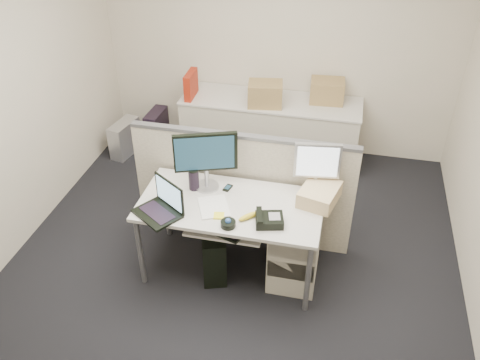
% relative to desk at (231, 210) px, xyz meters
% --- Properties ---
extents(floor, '(4.00, 4.50, 0.01)m').
position_rel_desk_xyz_m(floor, '(0.00, 0.00, -0.67)').
color(floor, black).
rests_on(floor, ground).
extents(wall_back, '(4.00, 0.02, 2.70)m').
position_rel_desk_xyz_m(wall_back, '(0.00, 2.25, 0.69)').
color(wall_back, beige).
rests_on(wall_back, ground).
extents(desk, '(1.50, 0.75, 0.73)m').
position_rel_desk_xyz_m(desk, '(0.00, 0.00, 0.00)').
color(desk, silver).
rests_on(desk, floor).
extents(keyboard_tray, '(0.62, 0.32, 0.02)m').
position_rel_desk_xyz_m(keyboard_tray, '(0.00, -0.18, -0.04)').
color(keyboard_tray, silver).
rests_on(keyboard_tray, desk).
extents(drawer_pedestal, '(0.40, 0.55, 0.65)m').
position_rel_desk_xyz_m(drawer_pedestal, '(0.55, 0.05, -0.34)').
color(drawer_pedestal, beige).
rests_on(drawer_pedestal, floor).
extents(cubicle_partition, '(2.00, 0.06, 1.10)m').
position_rel_desk_xyz_m(cubicle_partition, '(0.00, 0.45, -0.11)').
color(cubicle_partition, beige).
rests_on(cubicle_partition, floor).
extents(back_counter, '(2.00, 0.60, 0.72)m').
position_rel_desk_xyz_m(back_counter, '(0.00, 1.93, -0.30)').
color(back_counter, beige).
rests_on(back_counter, floor).
extents(monitor_main, '(0.56, 0.37, 0.52)m').
position_rel_desk_xyz_m(monitor_main, '(-0.25, 0.18, 0.33)').
color(monitor_main, black).
rests_on(monitor_main, desk).
extents(monitor_small, '(0.40, 0.24, 0.46)m').
position_rel_desk_xyz_m(monitor_small, '(0.65, 0.32, 0.30)').
color(monitor_small, '#B7B7BC').
rests_on(monitor_small, desk).
extents(laptop, '(0.44, 0.42, 0.27)m').
position_rel_desk_xyz_m(laptop, '(-0.53, -0.27, 0.20)').
color(laptop, black).
rests_on(laptop, desk).
extents(trackball, '(0.15, 0.15, 0.05)m').
position_rel_desk_xyz_m(trackball, '(0.05, -0.28, 0.09)').
color(trackball, black).
rests_on(trackball, desk).
extents(desk_phone, '(0.25, 0.22, 0.07)m').
position_rel_desk_xyz_m(desk_phone, '(0.35, -0.18, 0.10)').
color(desk_phone, black).
rests_on(desk_phone, desk).
extents(paper_stack, '(0.33, 0.36, 0.01)m').
position_rel_desk_xyz_m(paper_stack, '(-0.12, -0.08, 0.07)').
color(paper_stack, white).
rests_on(paper_stack, desk).
extents(sticky_pad, '(0.10, 0.10, 0.01)m').
position_rel_desk_xyz_m(sticky_pad, '(-0.05, -0.18, 0.07)').
color(sticky_pad, yellow).
rests_on(sticky_pad, desk).
extents(travel_mug, '(0.10, 0.10, 0.18)m').
position_rel_desk_xyz_m(travel_mug, '(-0.35, 0.14, 0.16)').
color(travel_mug, black).
rests_on(travel_mug, desk).
extents(banana, '(0.17, 0.17, 0.04)m').
position_rel_desk_xyz_m(banana, '(0.18, -0.15, 0.09)').
color(banana, yellow).
rests_on(banana, desk).
extents(cellphone, '(0.07, 0.11, 0.01)m').
position_rel_desk_xyz_m(cellphone, '(-0.07, 0.20, 0.07)').
color(cellphone, black).
rests_on(cellphone, desk).
extents(manila_folders, '(0.36, 0.41, 0.13)m').
position_rel_desk_xyz_m(manila_folders, '(0.70, 0.20, 0.13)').
color(manila_folders, beige).
rests_on(manila_folders, desk).
extents(keyboard, '(0.47, 0.29, 0.02)m').
position_rel_desk_xyz_m(keyboard, '(-0.05, -0.22, -0.02)').
color(keyboard, black).
rests_on(keyboard, keyboard_tray).
extents(pc_tower_desk, '(0.34, 0.53, 0.46)m').
position_rel_desk_xyz_m(pc_tower_desk, '(-0.15, -0.03, -0.44)').
color(pc_tower_desk, black).
rests_on(pc_tower_desk, floor).
extents(pc_tower_spare_dark, '(0.18, 0.41, 0.38)m').
position_rel_desk_xyz_m(pc_tower_spare_dark, '(-1.45, 2.03, -0.48)').
color(pc_tower_spare_dark, black).
rests_on(pc_tower_spare_dark, floor).
extents(pc_tower_spare_silver, '(0.25, 0.46, 0.41)m').
position_rel_desk_xyz_m(pc_tower_spare_silver, '(-1.70, 1.63, -0.46)').
color(pc_tower_spare_silver, '#B7B7BC').
rests_on(pc_tower_spare_silver, floor).
extents(cardboard_box_left, '(0.41, 0.33, 0.28)m').
position_rel_desk_xyz_m(cardboard_box_left, '(-0.05, 1.81, 0.19)').
color(cardboard_box_left, olive).
rests_on(cardboard_box_left, back_counter).
extents(cardboard_box_right, '(0.39, 0.31, 0.26)m').
position_rel_desk_xyz_m(cardboard_box_right, '(0.60, 2.05, 0.19)').
color(cardboard_box_right, olive).
rests_on(cardboard_box_right, back_counter).
extents(red_binder, '(0.09, 0.33, 0.31)m').
position_rel_desk_xyz_m(red_binder, '(-0.90, 1.83, 0.21)').
color(red_binder, '#9F220F').
rests_on(red_binder, back_counter).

